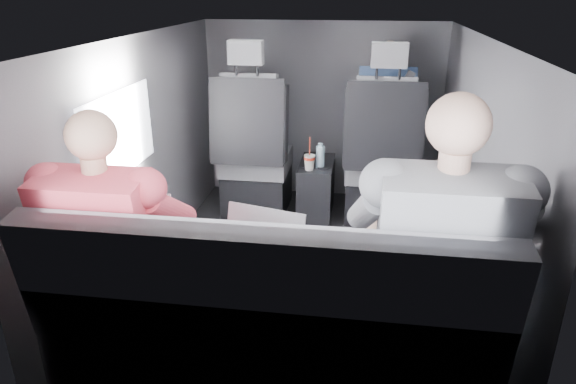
# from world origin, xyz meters

# --- Properties ---
(floor) EXTENTS (2.60, 2.60, 0.00)m
(floor) POSITION_xyz_m (0.00, 0.00, 0.00)
(floor) COLOR black
(floor) RESTS_ON ground
(ceiling) EXTENTS (2.60, 2.60, 0.00)m
(ceiling) POSITION_xyz_m (0.00, 0.00, 1.35)
(ceiling) COLOR #B2B2AD
(ceiling) RESTS_ON panel_back
(panel_left) EXTENTS (0.02, 2.60, 1.35)m
(panel_left) POSITION_xyz_m (-0.90, 0.00, 0.68)
(panel_left) COLOR #56565B
(panel_left) RESTS_ON floor
(panel_right) EXTENTS (0.02, 2.60, 1.35)m
(panel_right) POSITION_xyz_m (0.90, 0.00, 0.68)
(panel_right) COLOR #56565B
(panel_right) RESTS_ON floor
(panel_front) EXTENTS (1.80, 0.02, 1.35)m
(panel_front) POSITION_xyz_m (0.00, 1.30, 0.68)
(panel_front) COLOR #56565B
(panel_front) RESTS_ON floor
(panel_back) EXTENTS (1.80, 0.02, 1.35)m
(panel_back) POSITION_xyz_m (0.00, -1.30, 0.68)
(panel_back) COLOR #56565B
(panel_back) RESTS_ON floor
(side_window) EXTENTS (0.02, 0.75, 0.42)m
(side_window) POSITION_xyz_m (-0.88, -0.30, 0.90)
(side_window) COLOR white
(side_window) RESTS_ON panel_left
(seatbelt) EXTENTS (0.35, 0.11, 0.59)m
(seatbelt) POSITION_xyz_m (0.45, 0.67, 0.80)
(seatbelt) COLOR black
(seatbelt) RESTS_ON front_seat_right
(front_seat_left) EXTENTS (0.52, 0.58, 1.26)m
(front_seat_left) POSITION_xyz_m (-0.45, 0.84, 0.40)
(front_seat_left) COLOR black
(front_seat_left) RESTS_ON floor
(front_seat_right) EXTENTS (0.52, 0.58, 1.26)m
(front_seat_right) POSITION_xyz_m (0.45, 0.84, 0.40)
(front_seat_right) COLOR black
(front_seat_right) RESTS_ON floor
(center_console) EXTENTS (0.24, 0.48, 0.41)m
(center_console) POSITION_xyz_m (0.00, 0.88, 0.20)
(center_console) COLOR black
(center_console) RESTS_ON floor
(rear_bench) EXTENTS (1.60, 0.57, 0.92)m
(rear_bench) POSITION_xyz_m (0.00, -1.06, 0.31)
(rear_bench) COLOR #5C5C61
(rear_bench) RESTS_ON floor
(soda_cup) EXTENTS (0.08, 0.08, 0.23)m
(soda_cup) POSITION_xyz_m (-0.04, 0.71, 0.46)
(soda_cup) COLOR white
(soda_cup) RESTS_ON center_console
(water_bottle) EXTENTS (0.06, 0.06, 0.18)m
(water_bottle) POSITION_xyz_m (0.03, 0.78, 0.48)
(water_bottle) COLOR #ACCFE9
(water_bottle) RESTS_ON center_console
(laptop_white) EXTENTS (0.37, 0.35, 0.26)m
(laptop_white) POSITION_xyz_m (-0.58, -0.82, 0.64)
(laptop_white) COLOR white
(laptop_white) RESTS_ON passenger_rear_left
(laptop_silver) EXTENTS (0.36, 0.36, 0.23)m
(laptop_silver) POSITION_xyz_m (-0.04, -0.82, 0.63)
(laptop_silver) COLOR silver
(laptop_silver) RESTS_ON rear_bench
(laptop_black) EXTENTS (0.39, 0.43, 0.23)m
(laptop_black) POSITION_xyz_m (0.56, -0.80, 0.63)
(laptop_black) COLOR black
(laptop_black) RESTS_ON passenger_rear_right
(passenger_rear_left) EXTENTS (0.49, 0.61, 1.21)m
(passenger_rear_left) POSITION_xyz_m (-0.59, -0.97, 0.62)
(passenger_rear_left) COLOR #35353A
(passenger_rear_left) RESTS_ON rear_bench
(passenger_rear_right) EXTENTS (0.55, 0.66, 1.30)m
(passenger_rear_right) POSITION_xyz_m (0.59, -0.97, 0.66)
(passenger_rear_right) COLOR #2F4968
(passenger_rear_right) RESTS_ON rear_bench
(passenger_front_right) EXTENTS (0.40, 0.40, 0.80)m
(passenger_front_right) POSITION_xyz_m (0.47, 1.10, 0.75)
(passenger_front_right) COLOR #2F4968
(passenger_front_right) RESTS_ON front_seat_right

